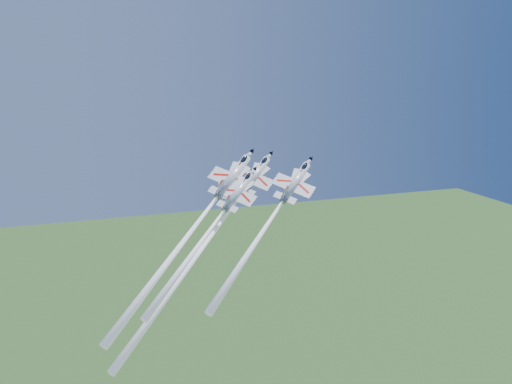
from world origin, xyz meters
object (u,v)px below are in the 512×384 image
object	(u,v)px
jet_right	(269,222)
jet_lead	(207,241)
jet_slot	(209,231)
jet_left	(192,230)

from	to	relation	value
jet_right	jet_lead	bearing A→B (deg)	-160.07
jet_slot	jet_right	bearing A→B (deg)	31.98
jet_lead	jet_right	world-z (taller)	jet_lead
jet_right	jet_slot	size ratio (longest dim) A/B	1.05
jet_left	jet_right	world-z (taller)	jet_left
jet_lead	jet_right	size ratio (longest dim) A/B	1.39
jet_lead	jet_slot	distance (m)	3.86
jet_lead	jet_right	xyz separation A→B (m)	(11.59, -4.99, 4.19)
jet_lead	jet_left	world-z (taller)	jet_left
jet_lead	jet_left	size ratio (longest dim) A/B	1.13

